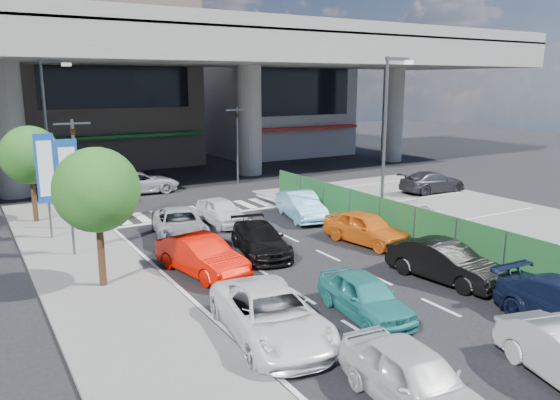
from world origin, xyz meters
TOP-DOWN VIEW (x-y plane):
  - ground at (0.00, 0.00)m, footprint 120.00×120.00m
  - parking_lot at (11.00, 2.00)m, footprint 12.00×28.00m
  - sidewalk_left at (-7.00, 4.00)m, footprint 4.00×30.00m
  - fence_run at (5.30, 1.00)m, footprint 0.16×22.00m
  - expressway at (0.00, 22.00)m, footprint 64.00×14.00m
  - building_center at (0.00, 32.97)m, footprint 14.00×10.90m
  - building_east at (16.00, 31.97)m, footprint 12.00×10.90m
  - traffic_light_left at (-6.20, 12.00)m, footprint 1.60×1.24m
  - traffic_light_right at (5.50, 19.00)m, footprint 1.60×1.24m
  - street_lamp_right at (7.17, 6.00)m, footprint 1.65×0.22m
  - street_lamp_left at (-6.33, 18.00)m, footprint 1.65×0.22m
  - signboard_near at (-7.20, 7.99)m, footprint 0.80×0.14m
  - signboard_far at (-7.60, 10.99)m, footprint 0.80×0.14m
  - tree_near at (-7.00, 4.00)m, footprint 2.80×2.80m
  - tree_far at (-7.80, 14.50)m, footprint 2.80×2.80m
  - van_white_back_left at (-2.93, -6.47)m, footprint 1.95×4.17m
  - sedan_white_mid_left at (-3.94, -2.10)m, footprint 2.99×5.25m
  - taxi_teal_mid at (-0.83, -2.26)m, footprint 1.92×3.88m
  - hatch_black_mid_right at (3.48, -1.37)m, footprint 2.06×4.36m
  - taxi_orange_left at (-3.58, 3.57)m, footprint 2.27×4.40m
  - sedan_black_mid at (-0.63, 4.56)m, footprint 2.53×4.46m
  - taxi_orange_right at (4.01, 3.55)m, footprint 2.31×4.27m
  - wagon_silver_front_left at (-2.63, 8.44)m, footprint 3.08×4.97m
  - sedan_white_front_mid at (0.02, 9.73)m, footprint 1.56×3.77m
  - kei_truck_front_right at (3.94, 8.60)m, footprint 2.40×4.41m
  - crossing_wagon_silver at (-1.24, 19.22)m, footprint 5.00×2.47m
  - parked_sedan_white at (7.74, 4.44)m, footprint 3.89×2.17m
  - parked_sedan_dgrey at (14.59, 9.95)m, footprint 4.54×2.00m
  - traffic_cone at (7.44, 3.17)m, footprint 0.41×0.41m

SIDE VIEW (x-z plane):
  - ground at x=0.00m, z-range 0.00..0.00m
  - parking_lot at x=11.00m, z-range 0.00..0.06m
  - sidewalk_left at x=-7.00m, z-range 0.00..0.12m
  - traffic_cone at x=7.44m, z-range 0.06..0.73m
  - sedan_black_mid at x=-0.63m, z-range 0.00..1.22m
  - taxi_teal_mid at x=-0.83m, z-range 0.00..1.27m
  - sedan_white_front_mid at x=0.02m, z-range 0.00..1.28m
  - wagon_silver_front_left at x=-2.63m, z-range 0.00..1.28m
  - crossing_wagon_silver at x=-1.24m, z-range 0.00..1.36m
  - parked_sedan_white at x=7.74m, z-range 0.06..1.31m
  - van_white_back_left at x=-2.93m, z-range 0.00..1.38m
  - sedan_white_mid_left at x=-3.94m, z-range 0.00..1.38m
  - hatch_black_mid_right at x=3.48m, z-range 0.00..1.38m
  - taxi_orange_left at x=-3.58m, z-range 0.00..1.38m
  - taxi_orange_right at x=4.01m, z-range 0.00..1.38m
  - kei_truck_front_right at x=3.94m, z-range 0.00..1.38m
  - parked_sedan_dgrey at x=14.59m, z-range 0.06..1.36m
  - fence_run at x=5.30m, z-range 0.00..1.80m
  - signboard_near at x=-7.20m, z-range 0.71..5.41m
  - signboard_far at x=-7.60m, z-range 0.71..5.41m
  - tree_near at x=-7.00m, z-range 0.99..5.79m
  - tree_far at x=-7.80m, z-range 0.99..5.79m
  - traffic_light_left at x=-6.20m, z-range 1.34..6.54m
  - traffic_light_right at x=5.50m, z-range 1.34..6.54m
  - street_lamp_right at x=7.17m, z-range 0.77..8.77m
  - street_lamp_left at x=-6.33m, z-range 0.77..8.77m
  - building_east at x=16.00m, z-range -0.01..11.99m
  - building_center at x=0.00m, z-range -0.01..14.99m
  - expressway at x=0.00m, z-range 3.39..14.14m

